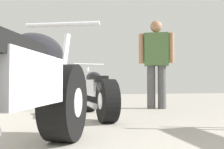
# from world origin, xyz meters

# --- Properties ---
(ground_plane) EXTENTS (15.09, 15.09, 0.00)m
(ground_plane) POSITION_xyz_m (0.00, 3.14, 0.00)
(ground_plane) COLOR #9E998E
(motorcycle_maroon_cruiser) EXTENTS (1.04, 2.11, 1.02)m
(motorcycle_maroon_cruiser) POSITION_xyz_m (-1.08, 1.65, 0.42)
(motorcycle_maroon_cruiser) COLOR black
(motorcycle_maroon_cruiser) RESTS_ON ground_plane
(motorcycle_black_naked) EXTENTS (0.54, 1.81, 0.84)m
(motorcycle_black_naked) POSITION_xyz_m (-0.27, 3.82, 0.35)
(motorcycle_black_naked) COLOR black
(motorcycle_black_naked) RESTS_ON ground_plane
(mechanic_in_blue) EXTENTS (0.69, 0.41, 1.75)m
(mechanic_in_blue) POSITION_xyz_m (1.08, 4.65, 0.99)
(mechanic_in_blue) COLOR #4C4C4C
(mechanic_in_blue) RESTS_ON ground_plane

